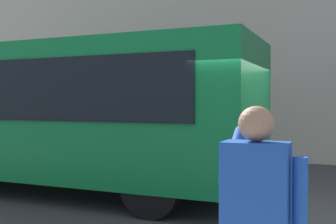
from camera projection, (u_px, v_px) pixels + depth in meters
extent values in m
plane|color=#38383A|center=(282.00, 216.00, 6.88)|extent=(60.00, 60.00, 0.00)
cube|color=#0F7238|center=(46.00, 111.00, 8.92)|extent=(9.00, 2.50, 2.60)
cube|color=black|center=(1.00, 90.00, 7.75)|extent=(7.60, 0.06, 1.10)
cylinder|color=black|center=(196.00, 168.00, 8.77)|extent=(1.00, 0.28, 1.00)
cylinder|color=black|center=(151.00, 188.00, 6.75)|extent=(1.00, 0.28, 1.00)
cube|color=#1E4CAD|center=(256.00, 195.00, 2.57)|extent=(0.40, 0.24, 0.66)
sphere|color=#A87A5B|center=(256.00, 124.00, 2.56)|extent=(0.22, 0.22, 0.22)
cylinder|color=#1E4CAD|center=(300.00, 206.00, 2.47)|extent=(0.09, 0.09, 0.58)
cylinder|color=#1E4CAD|center=(234.00, 155.00, 2.78)|extent=(0.09, 0.48, 0.37)
cube|color=black|center=(250.00, 124.00, 2.87)|extent=(0.07, 0.01, 0.14)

